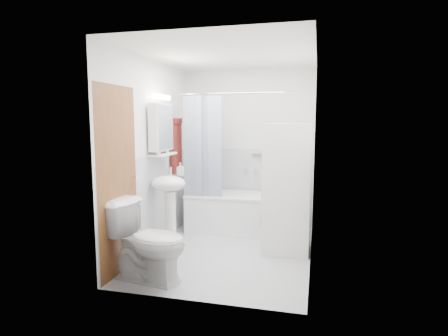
% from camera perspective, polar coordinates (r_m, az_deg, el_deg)
% --- Properties ---
extents(floor, '(2.60, 2.60, 0.00)m').
position_cam_1_polar(floor, '(4.78, 0.61, -12.75)').
color(floor, '#B3B3B8').
rests_on(floor, ground).
extents(room_walls, '(2.60, 2.60, 2.60)m').
position_cam_1_polar(room_walls, '(4.49, 0.64, 5.36)').
color(room_walls, white).
rests_on(room_walls, ground).
extents(wainscot, '(1.98, 2.58, 2.58)m').
position_cam_1_polar(wainscot, '(4.89, 1.43, -4.98)').
color(wainscot, silver).
rests_on(wainscot, ground).
extents(door, '(0.05, 2.00, 2.00)m').
position_cam_1_polar(door, '(4.35, -13.35, -1.34)').
color(door, brown).
rests_on(door, ground).
extents(bathtub, '(1.47, 0.70, 0.56)m').
position_cam_1_polar(bathtub, '(5.56, 2.15, -6.53)').
color(bathtub, white).
rests_on(bathtub, ground).
extents(tub_spout, '(0.04, 0.12, 0.04)m').
position_cam_1_polar(tub_spout, '(5.74, 4.81, -0.30)').
color(tub_spout, silver).
rests_on(tub_spout, room_walls).
extents(curtain_rod, '(1.65, 0.02, 0.02)m').
position_cam_1_polar(curtain_rod, '(5.13, 1.56, 11.33)').
color(curtain_rod, silver).
rests_on(curtain_rod, room_walls).
extents(shower_curtain, '(0.55, 0.02, 1.45)m').
position_cam_1_polar(shower_curtain, '(5.25, -3.28, 3.04)').
color(shower_curtain, '#16254D').
rests_on(shower_curtain, curtain_rod).
extents(sink, '(0.44, 0.37, 1.04)m').
position_cam_1_polar(sink, '(4.77, -8.38, -4.09)').
color(sink, white).
rests_on(sink, ground).
extents(medicine_cabinet, '(0.13, 0.50, 0.71)m').
position_cam_1_polar(medicine_cabinet, '(4.87, -9.55, 6.33)').
color(medicine_cabinet, white).
rests_on(medicine_cabinet, room_walls).
extents(shelf, '(0.18, 0.54, 0.02)m').
position_cam_1_polar(shelf, '(4.89, -9.30, 2.05)').
color(shelf, silver).
rests_on(shelf, room_walls).
extents(shower_caddy, '(0.22, 0.06, 0.02)m').
position_cam_1_polar(shower_caddy, '(5.69, 5.32, 2.34)').
color(shower_caddy, silver).
rests_on(shower_caddy, room_walls).
extents(towel, '(0.07, 0.33, 0.80)m').
position_cam_1_polar(towel, '(5.45, -7.28, 3.54)').
color(towel, maroon).
rests_on(towel, room_walls).
extents(washer_dryer, '(0.60, 0.59, 1.60)m').
position_cam_1_polar(washer_dryer, '(4.72, 9.40, -3.06)').
color(washer_dryer, white).
rests_on(washer_dryer, ground).
extents(toilet, '(0.89, 0.59, 0.81)m').
position_cam_1_polar(toilet, '(3.97, -11.45, -10.94)').
color(toilet, white).
rests_on(toilet, ground).
extents(soap_pump, '(0.08, 0.17, 0.08)m').
position_cam_1_polar(soap_pump, '(4.99, -6.66, -0.70)').
color(soap_pump, gray).
rests_on(soap_pump, sink).
extents(shelf_bottle, '(0.07, 0.18, 0.07)m').
position_cam_1_polar(shelf_bottle, '(4.75, -10.03, 2.46)').
color(shelf_bottle, gray).
rests_on(shelf_bottle, shelf).
extents(shelf_cup, '(0.10, 0.09, 0.10)m').
position_cam_1_polar(shelf_cup, '(4.99, -8.77, 2.89)').
color(shelf_cup, gray).
rests_on(shelf_cup, shelf).
extents(shampoo_a, '(0.13, 0.17, 0.13)m').
position_cam_1_polar(shampoo_a, '(5.67, 7.01, 3.06)').
color(shampoo_a, gray).
rests_on(shampoo_a, shower_caddy).
extents(shampoo_b, '(0.08, 0.21, 0.08)m').
position_cam_1_polar(shampoo_b, '(5.65, 8.22, 2.77)').
color(shampoo_b, '#26449A').
rests_on(shampoo_b, shower_caddy).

